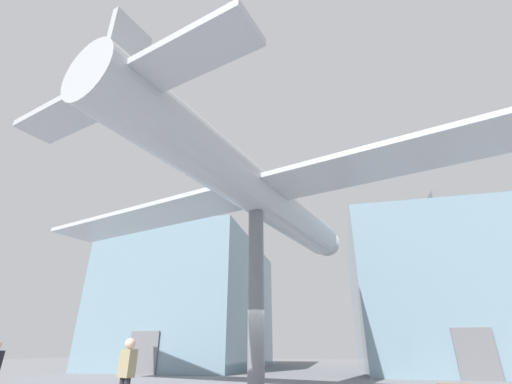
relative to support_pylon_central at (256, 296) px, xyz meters
name	(u,v)px	position (x,y,z in m)	size (l,w,h in m)	color
glass_pavilion_left	(195,303)	(-8.73, 15.75, 1.72)	(9.95, 14.27, 9.87)	#7593A3
glass_pavilion_right	(428,297)	(8.73, 15.75, 1.72)	(9.95, 14.27, 9.87)	#7593A3
support_pylon_central	(256,296)	(0.00, 0.00, 0.00)	(0.53, 0.53, 5.85)	slate
suspended_airplane	(257,192)	(0.02, 0.07, 3.75)	(21.61, 15.53, 3.00)	#B2B7BC
visitor_person	(127,370)	(-2.39, -3.12, -2.00)	(0.45, 0.36, 1.62)	#232328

